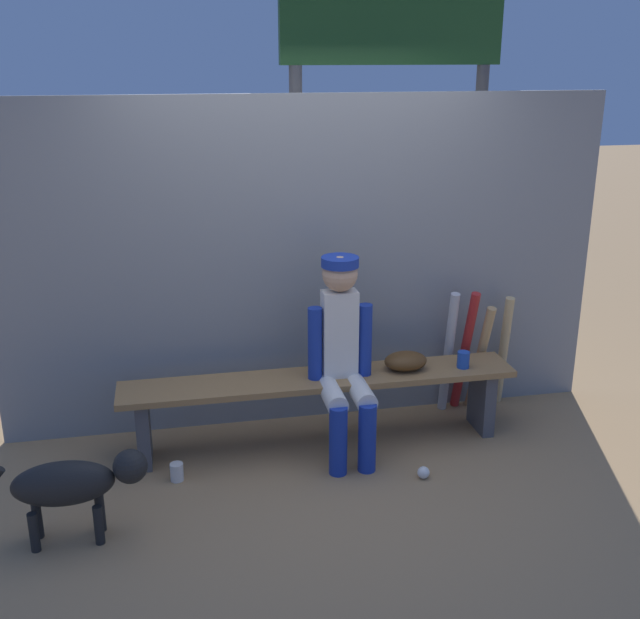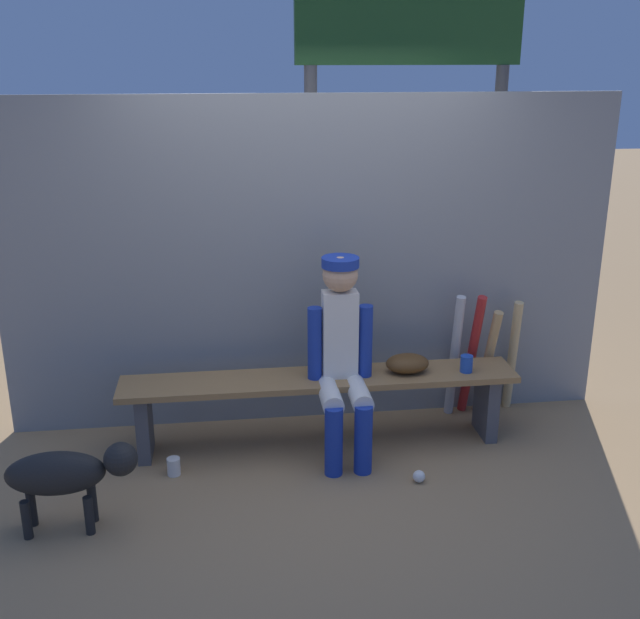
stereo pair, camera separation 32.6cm
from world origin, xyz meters
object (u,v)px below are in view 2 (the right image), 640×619
at_px(bat_aluminum_red, 472,355).
at_px(scoreboard, 416,47).
at_px(baseball, 419,476).
at_px(bat_wood_natural, 512,356).
at_px(dog, 67,473).
at_px(player_seated, 342,352).
at_px(baseball_glove, 407,363).
at_px(cup_on_bench, 466,364).
at_px(cup_on_ground, 174,466).
at_px(bat_wood_tan, 487,362).
at_px(bat_aluminum_silver, 454,357).
at_px(dugout_bench, 320,392).

distance_m(bat_aluminum_red, scoreboard, 2.39).
bearing_deg(baseball, bat_wood_natural, 44.76).
xyz_separation_m(bat_aluminum_red, scoreboard, (-0.16, 1.27, 2.02)).
relative_size(scoreboard, dog, 4.25).
bearing_deg(player_seated, baseball_glove, 13.83).
bearing_deg(baseball_glove, player_seated, -166.17).
distance_m(cup_on_bench, scoreboard, 2.51).
distance_m(player_seated, baseball_glove, 0.48).
bearing_deg(cup_on_ground, bat_aluminum_red, 15.21).
bearing_deg(bat_wood_tan, cup_on_ground, -165.92).
distance_m(bat_wood_natural, dog, 3.05).
xyz_separation_m(bat_aluminum_silver, bat_wood_tan, (0.23, -0.01, -0.05)).
relative_size(bat_aluminum_red, cup_on_ground, 8.36).
xyz_separation_m(baseball_glove, baseball, (-0.04, -0.54, -0.50)).
bearing_deg(bat_wood_natural, bat_aluminum_red, -170.99).
relative_size(baseball_glove, bat_wood_natural, 0.34).
height_order(bat_aluminum_red, dog, bat_aluminum_red).
bearing_deg(cup_on_ground, cup_on_bench, 6.80).
distance_m(dugout_bench, baseball_glove, 0.59).
height_order(player_seated, bat_aluminum_silver, player_seated).
height_order(player_seated, baseball_glove, player_seated).
bearing_deg(cup_on_ground, scoreboard, 44.25).
distance_m(dugout_bench, dog, 1.63).
bearing_deg(player_seated, cup_on_ground, -171.49).
height_order(bat_aluminum_silver, bat_wood_natural, bat_aluminum_silver).
distance_m(dugout_bench, cup_on_bench, 0.96).
relative_size(cup_on_bench, scoreboard, 0.03).
bearing_deg(bat_wood_tan, dog, -158.82).
xyz_separation_m(bat_wood_tan, baseball, (-0.67, -0.81, -0.37)).
bearing_deg(dugout_bench, dog, -152.33).
xyz_separation_m(bat_wood_tan, cup_on_bench, (-0.26, -0.31, 0.13)).
xyz_separation_m(bat_aluminum_silver, bat_wood_natural, (0.44, 0.06, -0.04)).
bearing_deg(dog, baseball, 6.31).
xyz_separation_m(cup_on_ground, scoreboard, (1.86, 1.82, 2.42)).
xyz_separation_m(bat_aluminum_silver, dog, (-2.41, -1.03, -0.12)).
relative_size(baseball_glove, bat_aluminum_silver, 0.31).
height_order(dugout_bench, bat_wood_tan, bat_wood_tan).
distance_m(dugout_bench, cup_on_ground, 1.02).
bearing_deg(bat_aluminum_red, bat_wood_tan, -7.67).
relative_size(baseball_glove, dog, 0.33).
relative_size(baseball_glove, scoreboard, 0.08).
bearing_deg(dugout_bench, scoreboard, 58.90).
xyz_separation_m(bat_wood_natural, dog, (-2.85, -1.09, -0.08)).
distance_m(dugout_bench, baseball, 0.83).
bearing_deg(cup_on_bench, dog, -163.37).
relative_size(bat_wood_natural, scoreboard, 0.23).
height_order(player_seated, dog, player_seated).
xyz_separation_m(baseball, scoreboard, (0.41, 2.09, 2.44)).
relative_size(bat_wood_tan, bat_wood_natural, 0.98).
bearing_deg(cup_on_bench, scoreboard, 90.40).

